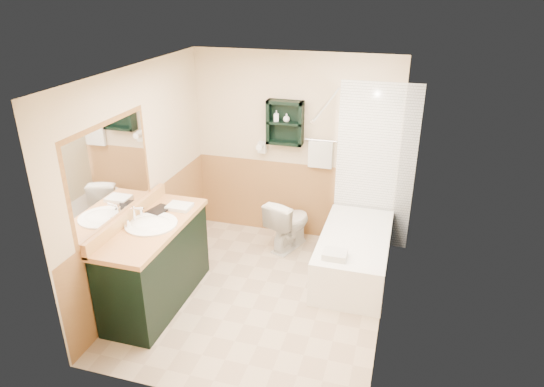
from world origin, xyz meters
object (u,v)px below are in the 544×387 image
at_px(wall_shelf, 285,123).
at_px(hair_dryer, 262,147).
at_px(vanity_book, 152,199).
at_px(soap_bottle_a, 276,119).
at_px(vanity, 156,264).
at_px(toilet, 289,223).
at_px(soap_bottle_b, 286,119).
at_px(bathtub, 354,255).

relative_size(wall_shelf, hair_dryer, 2.29).
relative_size(vanity_book, soap_bottle_a, 1.87).
xyz_separation_m(vanity, toilet, (1.04, 1.51, -0.13)).
bearing_deg(soap_bottle_b, vanity_book, -126.22).
height_order(toilet, soap_bottle_b, soap_bottle_b).
distance_m(wall_shelf, vanity, 2.29).
relative_size(vanity, soap_bottle_a, 11.04).
height_order(hair_dryer, soap_bottle_b, soap_bottle_b).
height_order(hair_dryer, bathtub, hair_dryer).
bearing_deg(vanity_book, vanity, -49.03).
xyz_separation_m(wall_shelf, hair_dryer, (-0.30, 0.02, -0.35)).
xyz_separation_m(vanity, soap_bottle_b, (0.92, 1.80, 1.15)).
xyz_separation_m(vanity, vanity_book, (-0.17, 0.33, 0.58)).
xyz_separation_m(hair_dryer, vanity_book, (-0.76, -1.51, -0.16)).
relative_size(bathtub, vanity_book, 6.11).
bearing_deg(vanity_book, soap_bottle_a, 71.38).
relative_size(soap_bottle_a, soap_bottle_b, 1.28).
bearing_deg(soap_bottle_b, toilet, -67.02).
xyz_separation_m(wall_shelf, soap_bottle_b, (0.02, -0.01, 0.06)).
height_order(wall_shelf, soap_bottle_b, wall_shelf).
height_order(toilet, soap_bottle_a, soap_bottle_a).
relative_size(hair_dryer, toilet, 0.35).
distance_m(wall_shelf, vanity_book, 1.89).
bearing_deg(toilet, vanity, 74.60).
distance_m(vanity_book, soap_bottle_a, 1.84).
bearing_deg(bathtub, soap_bottle_b, 145.06).
xyz_separation_m(bathtub, toilet, (-0.88, 0.41, 0.08)).
height_order(toilet, vanity_book, vanity_book).
bearing_deg(wall_shelf, toilet, -64.10).
distance_m(hair_dryer, vanity, 2.06).
distance_m(bathtub, soap_bottle_a, 1.89).
bearing_deg(wall_shelf, hair_dryer, 175.24).
bearing_deg(vanity, wall_shelf, 63.66).
bearing_deg(soap_bottle_a, soap_bottle_b, 0.00).
bearing_deg(vanity, vanity_book, 116.76).
bearing_deg(soap_bottle_b, vanity, -116.93).
distance_m(toilet, vanity_book, 1.83).
relative_size(vanity, soap_bottle_b, 14.15).
bearing_deg(hair_dryer, vanity_book, -116.78).
bearing_deg(soap_bottle_a, vanity_book, -122.83).
xyz_separation_m(bathtub, vanity_book, (-2.08, -0.77, 0.79)).
height_order(bathtub, toilet, toilet).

